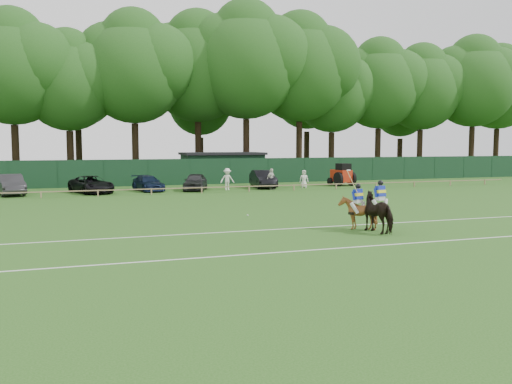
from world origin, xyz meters
name	(u,v)px	position (x,y,z in m)	size (l,w,h in m)	color
ground	(266,226)	(0.00, 0.00, 0.00)	(160.00, 160.00, 0.00)	#1E4C14
horse_dark	(380,212)	(4.31, -3.18, 0.91)	(0.98, 2.16, 1.82)	black
horse_chestnut	(358,213)	(3.73, -2.20, 0.78)	(1.26, 1.42, 1.56)	brown
sedan_grey	(11,185)	(-13.34, 21.29, 0.80)	(1.70, 4.86, 1.60)	#2E2E31
suv_black	(91,185)	(-7.37, 20.94, 0.69)	(2.29, 4.97, 1.38)	black
sedan_navy	(148,183)	(-2.79, 21.47, 0.64)	(1.78, 4.39, 1.27)	#111C36
hatch_grey	(195,182)	(1.10, 20.79, 0.73)	(1.73, 4.30, 1.47)	#2E2E30
estate_black	(263,179)	(7.42, 21.40, 0.79)	(1.66, 4.77, 1.57)	black
spectator_left	(227,179)	(3.75, 20.17, 0.93)	(1.20, 0.69, 1.86)	silver
spectator_mid	(271,179)	(7.54, 19.59, 0.91)	(1.07, 0.44, 1.82)	silver
spectator_right	(304,179)	(10.85, 20.09, 0.80)	(0.78, 0.51, 1.60)	white
rider_dark	(380,195)	(4.31, -3.19, 1.70)	(0.93, 0.44, 1.41)	silver
rider_chestnut	(358,197)	(3.73, -2.22, 1.50)	(0.97, 0.50, 2.05)	silver
polo_ball	(248,215)	(0.30, 3.85, 0.04)	(0.09, 0.09, 0.09)	silver
pitch_lines	(294,238)	(0.00, -3.50, 0.01)	(60.00, 5.10, 0.01)	silver
pitch_rail	(189,188)	(0.00, 18.00, 0.45)	(62.10, 0.10, 0.50)	#997F5B
perimeter_fence	(170,172)	(0.00, 27.00, 1.25)	(92.08, 0.08, 2.50)	#14351E
utility_shed	(222,167)	(6.00, 30.00, 1.54)	(8.40, 4.40, 3.04)	#14331E
tree_row	(176,179)	(2.00, 35.00, 0.00)	(96.00, 12.00, 21.00)	#26561C
tractor	(342,175)	(15.33, 21.36, 0.99)	(1.94, 2.67, 2.10)	#B62610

